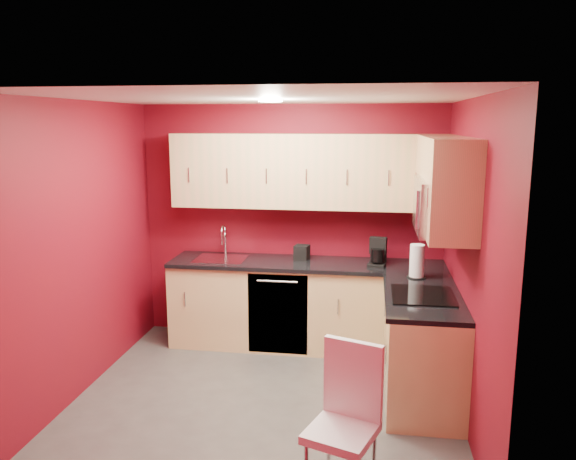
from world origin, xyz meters
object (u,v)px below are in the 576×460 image
(sink, at_px, (221,255))
(dining_chair, at_px, (341,424))
(coffee_maker, at_px, (377,252))
(napkin_holder, at_px, (302,252))
(microwave, at_px, (441,206))
(paper_towel, at_px, (417,261))

(sink, height_order, dining_chair, sink)
(coffee_maker, relative_size, dining_chair, 0.29)
(coffee_maker, height_order, napkin_holder, coffee_maker)
(napkin_holder, relative_size, dining_chair, 0.16)
(microwave, relative_size, paper_towel, 2.47)
(coffee_maker, height_order, paper_towel, paper_towel)
(microwave, bearing_deg, napkin_holder, 139.19)
(coffee_maker, bearing_deg, napkin_holder, 179.61)
(coffee_maker, height_order, dining_chair, coffee_maker)
(microwave, distance_m, coffee_maker, 1.23)
(napkin_holder, height_order, paper_towel, paper_towel)
(sink, distance_m, coffee_maker, 1.62)
(sink, relative_size, napkin_holder, 3.42)
(napkin_holder, xyz_separation_m, dining_chair, (0.56, -2.44, -0.50))
(dining_chair, bearing_deg, sink, 140.52)
(napkin_holder, relative_size, paper_towel, 0.49)
(microwave, xyz_separation_m, dining_chair, (-0.69, -1.36, -1.18))
(paper_towel, height_order, dining_chair, paper_towel)
(microwave, distance_m, paper_towel, 0.83)
(sink, relative_size, dining_chair, 0.54)
(paper_towel, relative_size, dining_chair, 0.32)
(dining_chair, bearing_deg, microwave, 82.81)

